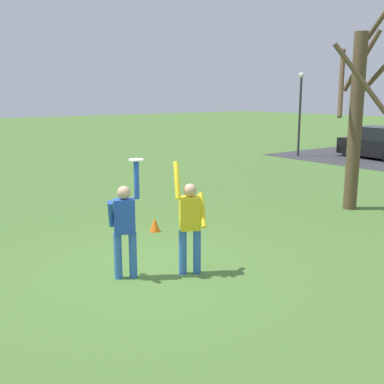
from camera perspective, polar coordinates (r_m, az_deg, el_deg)
ground_plane at (r=8.75m, az=-5.05°, el=-9.54°), size 120.00×120.00×0.00m
person_catcher at (r=8.20m, az=-8.17°, el=-3.86°), size 0.51×0.59×2.08m
person_defender at (r=8.32m, az=-0.26°, el=-3.53°), size 0.60×0.66×2.04m
frisbee_disc at (r=7.99m, az=-6.79°, el=3.90°), size 0.25×0.25×0.02m
parked_car_black at (r=25.42m, az=21.83°, el=5.40°), size 4.31×2.46×1.59m
bare_tree_tall at (r=13.72m, az=19.29°, el=9.04°), size 1.70×1.68×5.62m
lamppost_by_lot at (r=25.20m, az=12.97°, el=10.13°), size 0.28×0.28×4.26m
field_cone_orange at (r=11.14m, az=-4.53°, el=-3.97°), size 0.26×0.26×0.32m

